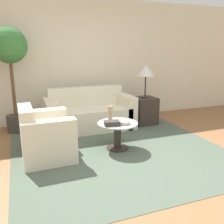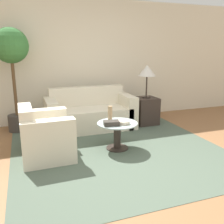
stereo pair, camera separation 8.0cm
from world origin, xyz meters
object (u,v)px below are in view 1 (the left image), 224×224
at_px(coffee_table, 118,132).
at_px(book_stack, 112,123).
at_px(potted_plant, 10,57).
at_px(vase, 110,114).
at_px(armchair, 43,139).
at_px(table_lamp, 146,71).
at_px(sofa_main, 89,114).
at_px(bowl, 124,122).

relative_size(coffee_table, book_stack, 2.52).
bearing_deg(potted_plant, coffee_table, -45.13).
distance_m(coffee_table, vase, 0.31).
distance_m(armchair, coffee_table, 1.14).
bearing_deg(book_stack, coffee_table, 46.69).
bearing_deg(armchair, table_lamp, -66.50).
distance_m(armchair, table_lamp, 2.56).
xyz_separation_m(sofa_main, vase, (0.04, -1.11, 0.28)).
height_order(potted_plant, book_stack, potted_plant).
xyz_separation_m(armchair, book_stack, (1.00, -0.18, 0.18)).
height_order(vase, bowl, vase).
height_order(armchair, vase, armchair).
bearing_deg(potted_plant, bowl, -45.65).
xyz_separation_m(coffee_table, potted_plant, (-1.51, 1.51, 1.14)).
distance_m(potted_plant, vase, 2.18).
bearing_deg(vase, coffee_table, -45.72).
distance_m(armchair, bowl, 1.22).
height_order(table_lamp, potted_plant, potted_plant).
bearing_deg(armchair, vase, -90.53).
bearing_deg(coffee_table, sofa_main, 96.25).
bearing_deg(armchair, book_stack, -101.23).
bearing_deg(vase, book_stack, -103.30).
height_order(armchair, coffee_table, armchair).
distance_m(potted_plant, bowl, 2.44).
height_order(vase, book_stack, vase).
distance_m(armchair, book_stack, 1.03).
height_order(coffee_table, book_stack, book_stack).
bearing_deg(sofa_main, armchair, -131.77).
height_order(sofa_main, book_stack, sofa_main).
bearing_deg(table_lamp, potted_plant, 170.70).
xyz_separation_m(coffee_table, vase, (-0.09, 0.09, 0.28)).
bearing_deg(vase, armchair, -179.31).
xyz_separation_m(armchair, bowl, (1.20, -0.17, 0.17)).
bearing_deg(potted_plant, vase, -45.09).
distance_m(coffee_table, book_stack, 0.25).
relative_size(potted_plant, vase, 7.59).
relative_size(sofa_main, table_lamp, 2.54).
bearing_deg(vase, potted_plant, 134.91).
relative_size(armchair, coffee_table, 1.34).
xyz_separation_m(table_lamp, bowl, (-1.00, -1.18, -0.66)).
bearing_deg(potted_plant, sofa_main, -12.66).
bearing_deg(table_lamp, bowl, -130.17).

